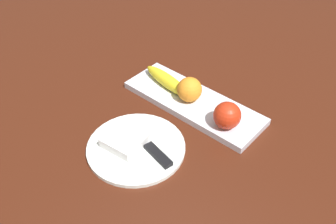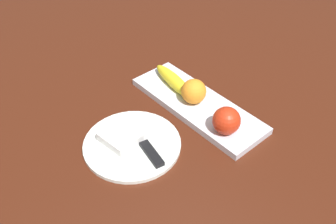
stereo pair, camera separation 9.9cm
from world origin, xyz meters
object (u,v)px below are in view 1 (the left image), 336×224
(apple, at_px, (227,115))
(folded_napkin, at_px, (128,137))
(banana, at_px, (167,81))
(orange_near_apple, at_px, (190,90))
(dinner_plate, at_px, (137,148))
(knife, at_px, (154,152))
(fruit_tray, at_px, (195,102))

(apple, relative_size, folded_napkin, 0.63)
(banana, bearing_deg, apple, 1.92)
(orange_near_apple, bearing_deg, dinner_plate, 93.55)
(folded_napkin, bearing_deg, orange_near_apple, -94.35)
(knife, bearing_deg, folded_napkin, 20.71)
(apple, xyz_separation_m, folded_napkin, (0.16, 0.21, -0.03))
(folded_napkin, height_order, knife, folded_napkin)
(dinner_plate, bearing_deg, fruit_tray, -90.00)
(fruit_tray, bearing_deg, dinner_plate, 90.00)
(fruit_tray, relative_size, orange_near_apple, 5.91)
(fruit_tray, relative_size, banana, 2.18)
(orange_near_apple, relative_size, knife, 0.39)
(banana, relative_size, folded_napkin, 1.66)
(knife, bearing_deg, dinner_plate, 26.82)
(dinner_plate, xyz_separation_m, knife, (-0.05, -0.01, 0.01))
(orange_near_apple, bearing_deg, fruit_tray, -141.29)
(fruit_tray, xyz_separation_m, folded_napkin, (0.03, 0.24, 0.01))
(fruit_tray, relative_size, dinner_plate, 1.68)
(fruit_tray, height_order, folded_napkin, folded_napkin)
(dinner_plate, distance_m, knife, 0.05)
(apple, bearing_deg, dinner_plate, 57.72)
(banana, bearing_deg, orange_near_apple, 5.51)
(apple, height_order, knife, apple)
(fruit_tray, bearing_deg, folded_napkin, 82.51)
(apple, xyz_separation_m, orange_near_apple, (0.14, -0.02, -0.00))
(folded_napkin, bearing_deg, apple, -128.14)
(banana, relative_size, orange_near_apple, 2.71)
(apple, relative_size, orange_near_apple, 1.03)
(fruit_tray, relative_size, folded_napkin, 3.62)
(apple, distance_m, knife, 0.21)
(apple, distance_m, banana, 0.23)
(fruit_tray, relative_size, apple, 5.75)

